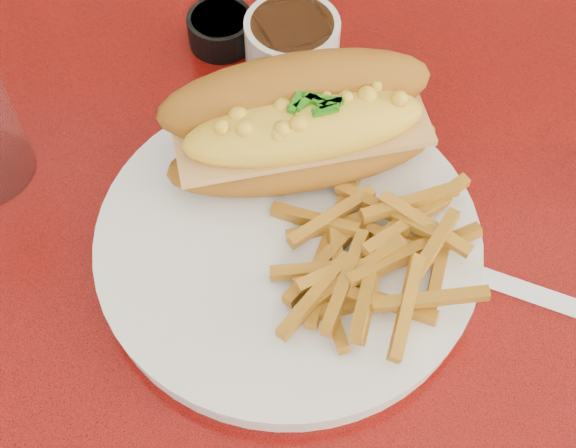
% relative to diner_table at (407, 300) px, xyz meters
% --- Properties ---
extents(diner_table, '(1.23, 0.83, 0.77)m').
position_rel_diner_table_xyz_m(diner_table, '(0.00, 0.00, 0.00)').
color(diner_table, red).
rests_on(diner_table, ground).
extents(booth_bench_far, '(1.20, 0.51, 0.90)m').
position_rel_diner_table_xyz_m(booth_bench_far, '(0.00, 0.81, -0.32)').
color(booth_bench_far, maroon).
rests_on(booth_bench_far, ground).
extents(dinner_plate, '(0.38, 0.38, 0.02)m').
position_rel_diner_table_xyz_m(dinner_plate, '(-0.11, -0.06, 0.17)').
color(dinner_plate, white).
rests_on(dinner_plate, diner_table).
extents(mac_hoagie, '(0.25, 0.19, 0.10)m').
position_rel_diner_table_xyz_m(mac_hoagie, '(-0.12, 0.02, 0.22)').
color(mac_hoagie, '#AC691B').
rests_on(mac_hoagie, dinner_plate).
extents(fries_pile, '(0.15, 0.14, 0.04)m').
position_rel_diner_table_xyz_m(fries_pile, '(-0.04, -0.08, 0.20)').
color(fries_pile, orange).
rests_on(fries_pile, dinner_plate).
extents(fork, '(0.07, 0.13, 0.00)m').
position_rel_diner_table_xyz_m(fork, '(-0.04, -0.05, 0.18)').
color(fork, silver).
rests_on(fork, dinner_plate).
extents(gravy_ramekin, '(0.10, 0.10, 0.05)m').
position_rel_diner_table_xyz_m(gravy_ramekin, '(-0.15, 0.15, 0.19)').
color(gravy_ramekin, white).
rests_on(gravy_ramekin, diner_table).
extents(sauce_cup_left, '(0.08, 0.08, 0.03)m').
position_rel_diner_table_xyz_m(sauce_cup_left, '(-0.22, 0.16, 0.18)').
color(sauce_cup_left, black).
rests_on(sauce_cup_left, diner_table).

